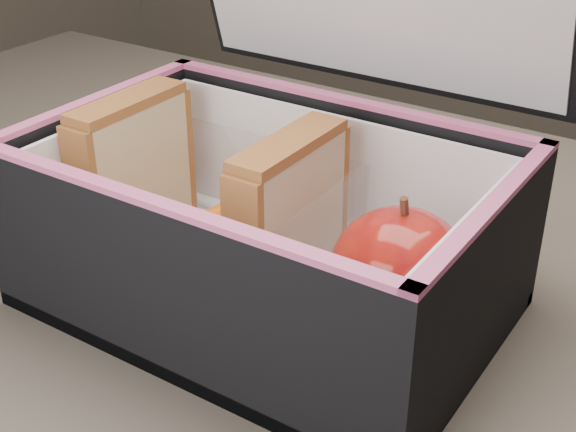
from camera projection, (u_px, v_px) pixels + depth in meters
name	position (u px, v px, depth m)	size (l,w,h in m)	color
kitchen_table	(252.00, 403.00, 0.58)	(1.20, 0.80, 0.75)	brown
lunch_bag	(270.00, 215.00, 0.51)	(0.30, 0.25, 0.30)	black
plastic_tub	(208.00, 215.00, 0.54)	(0.18, 0.13, 0.07)	white
sandwich_left	(133.00, 168.00, 0.57)	(0.03, 0.09, 0.10)	tan
sandwich_right	(289.00, 217.00, 0.50)	(0.03, 0.09, 0.11)	tan
carrot_sticks	(207.00, 237.00, 0.55)	(0.05, 0.15, 0.03)	#E24413
paper_napkin	(388.00, 324.00, 0.49)	(0.08, 0.08, 0.01)	white
red_apple	(399.00, 271.00, 0.46)	(0.09, 0.09, 0.09)	maroon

